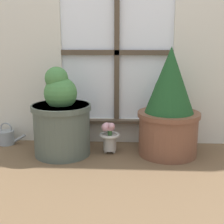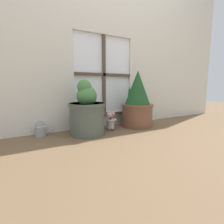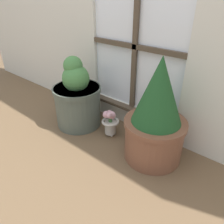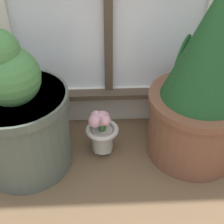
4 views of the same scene
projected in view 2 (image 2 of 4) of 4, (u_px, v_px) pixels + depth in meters
The scene contains 6 objects.
ground_plane at pixel (125, 134), 1.88m from camera, with size 10.00×10.00×0.00m, color brown.
wall_with_window at pixel (103, 24), 2.13m from camera, with size 4.40×0.10×2.50m.
potted_plant_left at pixel (87, 113), 1.85m from camera, with size 0.39×0.39×0.58m.
potted_plant_right at pixel (137, 102), 2.22m from camera, with size 0.41×0.41×0.71m.
flower_vase at pixel (111, 120), 2.06m from camera, with size 0.14×0.14×0.22m.
watering_can at pixel (41, 131), 1.81m from camera, with size 0.20×0.11×0.16m.
Camera 2 is at (-1.04, -1.51, 0.51)m, focal length 28.00 mm.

